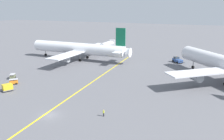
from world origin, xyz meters
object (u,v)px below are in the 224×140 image
object	(u,v)px
gse_baggage_cart_trailing	(14,82)
pushback_tug	(177,60)
gse_container_dolly_flat	(7,87)
ground_crew_ramp_agent_by_cones	(104,113)
airliner_at_gate_left	(78,49)
jet_bridge	(108,44)
gse_baggage_cart_near_cluster	(13,76)

from	to	relation	value
gse_baggage_cart_trailing	pushback_tug	bearing A→B (deg)	49.96
gse_container_dolly_flat	ground_crew_ramp_agent_by_cones	distance (m)	34.22
gse_baggage_cart_trailing	ground_crew_ramp_agent_by_cones	world-z (taller)	gse_baggage_cart_trailing
pushback_tug	ground_crew_ramp_agent_by_cones	xyz separation A→B (m)	(-7.34, -63.17, -0.29)
gse_baggage_cart_trailing	gse_container_dolly_flat	xyz separation A→B (m)	(3.25, -5.80, 0.31)
gse_container_dolly_flat	ground_crew_ramp_agent_by_cones	world-z (taller)	gse_container_dolly_flat
gse_container_dolly_flat	airliner_at_gate_left	bearing A→B (deg)	93.61
ground_crew_ramp_agent_by_cones	jet_bridge	bearing A→B (deg)	113.09
pushback_tug	airliner_at_gate_left	bearing A→B (deg)	-164.80
airliner_at_gate_left	gse_baggage_cart_near_cluster	distance (m)	37.05
gse_container_dolly_flat	ground_crew_ramp_agent_by_cones	bearing A→B (deg)	-7.37
gse_baggage_cart_near_cluster	jet_bridge	size ratio (longest dim) A/B	0.20
pushback_tug	jet_bridge	xyz separation A→B (m)	(-40.61, 14.88, 2.66)
gse_baggage_cart_trailing	gse_baggage_cart_near_cluster	distance (m)	6.70
pushback_tug	gse_baggage_cart_trailing	world-z (taller)	pushback_tug
gse_container_dolly_flat	jet_bridge	distance (m)	73.71
ground_crew_ramp_agent_by_cones	jet_bridge	size ratio (longest dim) A/B	0.11
gse_baggage_cart_near_cluster	jet_bridge	bearing A→B (deg)	82.06
ground_crew_ramp_agent_by_cones	gse_container_dolly_flat	bearing A→B (deg)	172.63
ground_crew_ramp_agent_by_cones	jet_bridge	distance (m)	84.89
gse_baggage_cart_near_cluster	pushback_tug	bearing A→B (deg)	44.41
pushback_tug	jet_bridge	bearing A→B (deg)	159.88
airliner_at_gate_left	jet_bridge	bearing A→B (deg)	82.35
airliner_at_gate_left	gse_baggage_cart_near_cluster	world-z (taller)	airliner_at_gate_left
gse_baggage_cart_trailing	jet_bridge	xyz separation A→B (m)	(3.91, 67.86, 2.96)
pushback_tug	gse_baggage_cart_near_cluster	size ratio (longest dim) A/B	2.39
airliner_at_gate_left	pushback_tug	bearing A→B (deg)	15.20
pushback_tug	gse_container_dolly_flat	distance (m)	71.82
gse_baggage_cart_near_cluster	jet_bridge	world-z (taller)	jet_bridge
pushback_tug	gse_baggage_cart_trailing	bearing A→B (deg)	-130.04
airliner_at_gate_left	gse_container_dolly_flat	xyz separation A→B (m)	(2.95, -46.76, -4.08)
gse_baggage_cart_near_cluster	ground_crew_ramp_agent_by_cones	world-z (taller)	gse_baggage_cart_near_cluster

